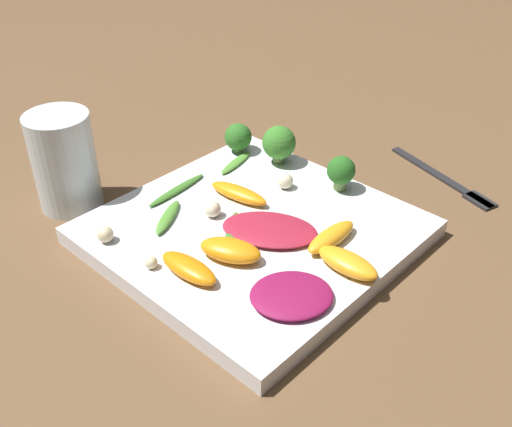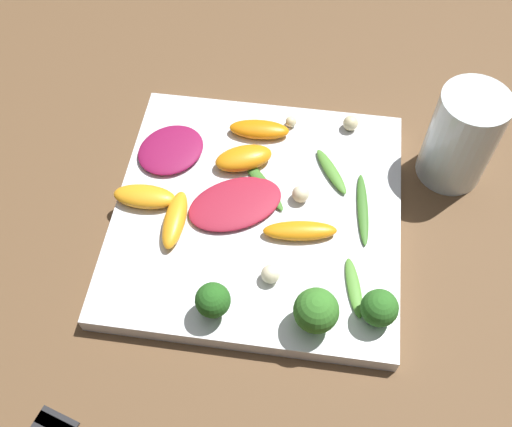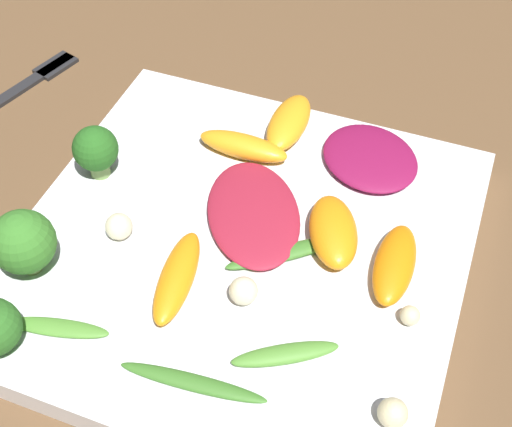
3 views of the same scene
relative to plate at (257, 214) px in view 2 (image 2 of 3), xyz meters
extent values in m
plane|color=brown|center=(0.00, 0.00, -0.01)|extent=(2.40, 2.40, 0.00)
cube|color=white|center=(0.00, 0.00, 0.00)|extent=(0.30, 0.30, 0.02)
cylinder|color=silver|center=(0.10, -0.21, 0.05)|extent=(0.07, 0.07, 0.12)
cube|color=#262628|center=(-0.24, 0.15, -0.01)|extent=(0.03, 0.04, 0.01)
ellipsoid|color=maroon|center=(0.06, 0.11, 0.02)|extent=(0.10, 0.10, 0.01)
ellipsoid|color=maroon|center=(0.00, 0.02, 0.01)|extent=(0.11, 0.12, 0.01)
ellipsoid|color=orange|center=(-0.01, 0.12, 0.02)|extent=(0.03, 0.07, 0.02)
ellipsoid|color=orange|center=(-0.03, -0.05, 0.02)|extent=(0.03, 0.08, 0.01)
ellipsoid|color=orange|center=(-0.03, 0.08, 0.02)|extent=(0.07, 0.02, 0.02)
ellipsoid|color=orange|center=(0.10, 0.01, 0.02)|extent=(0.03, 0.07, 0.02)
ellipsoid|color=orange|center=(0.06, 0.02, 0.02)|extent=(0.05, 0.07, 0.02)
cylinder|color=#7A9E51|center=(-0.12, -0.07, 0.02)|extent=(0.01, 0.01, 0.02)
sphere|color=#387A28|center=(-0.12, -0.07, 0.04)|extent=(0.04, 0.04, 0.04)
cylinder|color=#7A9E51|center=(-0.12, 0.02, 0.02)|extent=(0.01, 0.01, 0.02)
sphere|color=#26601E|center=(-0.12, 0.02, 0.04)|extent=(0.03, 0.03, 0.03)
cylinder|color=#84AD5B|center=(-0.11, -0.13, 0.02)|extent=(0.01, 0.01, 0.01)
sphere|color=#2D6B23|center=(-0.11, -0.13, 0.03)|extent=(0.04, 0.04, 0.04)
ellipsoid|color=#518E33|center=(0.06, -0.07, 0.01)|extent=(0.06, 0.05, 0.01)
ellipsoid|color=#3D7528|center=(0.03, 0.00, 0.01)|extent=(0.08, 0.06, 0.01)
ellipsoid|color=#3D7528|center=(0.01, -0.11, 0.01)|extent=(0.09, 0.02, 0.01)
ellipsoid|color=#518E33|center=(-0.08, -0.11, 0.01)|extent=(0.07, 0.03, 0.01)
sphere|color=beige|center=(0.02, -0.04, 0.02)|extent=(0.02, 0.02, 0.02)
sphere|color=beige|center=(-0.08, -0.02, 0.02)|extent=(0.02, 0.02, 0.02)
sphere|color=beige|center=(0.12, -0.02, 0.02)|extent=(0.01, 0.01, 0.01)
sphere|color=beige|center=(0.13, -0.09, 0.02)|extent=(0.02, 0.02, 0.02)
camera|label=1|loc=(0.38, 0.36, 0.39)|focal=42.00mm
camera|label=2|loc=(-0.35, -0.05, 0.54)|focal=42.00mm
camera|label=3|loc=(0.12, -0.29, 0.39)|focal=50.00mm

